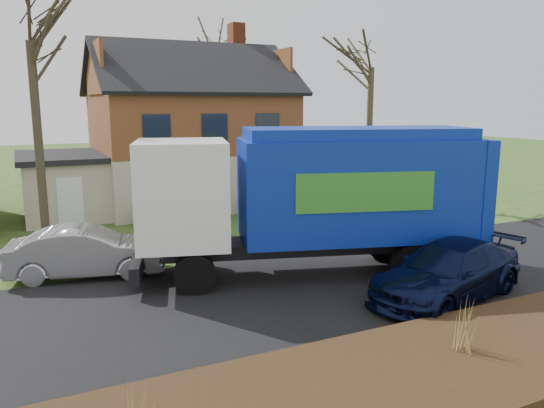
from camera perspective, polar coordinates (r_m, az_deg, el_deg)
name	(u,v)px	position (r m, az deg, el deg)	size (l,w,h in m)	color
ground	(274,294)	(14.62, 0.27, -9.67)	(120.00, 120.00, 0.00)	#2E4D19
road	(274,294)	(14.62, 0.27, -9.64)	(80.00, 7.00, 0.02)	black
mulch_verge	(401,379)	(10.48, 13.67, -17.84)	(80.00, 3.50, 0.30)	black
main_house	(181,125)	(27.29, -9.81, 8.39)	(12.95, 8.95, 9.26)	beige
garbage_truck	(320,191)	(15.73, 5.23, 1.35)	(10.65, 5.53, 4.41)	black
silver_sedan	(86,252)	(16.78, -19.33, -4.89)	(1.59, 4.56, 1.50)	#9E9FA5
navy_wagon	(448,271)	(14.86, 18.37, -6.89)	(2.07, 5.09, 1.48)	black
tree_front_west	(27,8)	(20.21, -24.84, 18.63)	(3.35, 3.35, 9.94)	#3A3022
tree_front_east	(372,44)	(28.10, 10.73, 16.52)	(3.54, 3.54, 9.83)	#443928
tree_back	(216,37)	(35.69, -6.04, 17.46)	(3.51, 3.51, 11.12)	#463A2A
grass_clump_mid	(468,326)	(11.31, 20.29, -12.25)	(0.37, 0.30, 1.03)	#9E8145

